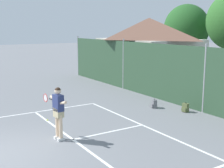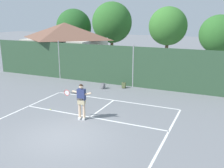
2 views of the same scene
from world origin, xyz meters
name	(u,v)px [view 2 (image 2 of 2)]	position (x,y,z in m)	size (l,w,h in m)	color
ground_plane	(63,137)	(0.00, 0.00, 0.00)	(120.00, 120.00, 0.00)	slate
court_markings	(71,131)	(0.00, 0.65, 0.00)	(8.30, 11.10, 0.01)	white
chainlink_fence	(133,67)	(0.00, 9.00, 1.50)	(26.09, 0.09, 3.14)	#2D4C33
clubhouse_building	(65,46)	(-8.03, 12.21, 2.33)	(7.21, 5.35, 4.50)	beige
treeline_backdrop	(158,26)	(-1.08, 19.89, 3.99)	(27.24, 4.29, 6.72)	brown
tennis_player	(81,98)	(-0.26, 2.07, 1.11)	(1.42, 0.36, 1.85)	silver
tennis_ball	(50,109)	(-2.55, 2.48, 0.03)	(0.07, 0.07, 0.07)	#CCE033
backpack_grey	(103,86)	(-1.78, 7.60, 0.19)	(0.32, 0.31, 0.46)	slate
backpack_olive	(124,85)	(-0.47, 8.35, 0.19)	(0.30, 0.27, 0.46)	#566038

